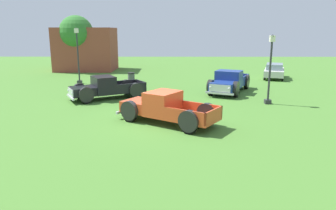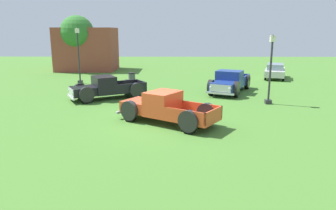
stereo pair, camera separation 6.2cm
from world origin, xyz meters
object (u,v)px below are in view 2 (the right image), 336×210
at_px(lamp_post_near, 79,55).
at_px(lamp_post_far, 271,68).
at_px(pickup_truck_foreground, 162,108).
at_px(trash_can, 132,78).
at_px(sedan_distant_a, 275,71).
at_px(oak_tree_east, 77,33).
at_px(pickup_truck_behind_left, 103,88).
at_px(pickup_truck_behind_right, 229,82).

relative_size(lamp_post_near, lamp_post_far, 1.11).
height_order(pickup_truck_foreground, trash_can, pickup_truck_foreground).
bearing_deg(lamp_post_far, trash_can, 141.49).
distance_m(lamp_post_near, lamp_post_far, 15.51).
bearing_deg(lamp_post_near, pickup_truck_foreground, -57.90).
bearing_deg(pickup_truck_foreground, sedan_distant_a, 55.50).
xyz_separation_m(lamp_post_near, oak_tree_east, (-2.36, 7.99, 1.73)).
relative_size(pickup_truck_foreground, lamp_post_far, 1.23).
bearing_deg(sedan_distant_a, lamp_post_near, -170.00).
bearing_deg(trash_can, pickup_truck_foreground, -75.87).
height_order(sedan_distant_a, lamp_post_near, lamp_post_near).
distance_m(pickup_truck_behind_left, lamp_post_far, 10.46).
xyz_separation_m(lamp_post_far, trash_can, (-9.18, 7.31, -1.68)).
distance_m(pickup_truck_foreground, pickup_truck_behind_left, 6.62).
distance_m(lamp_post_near, oak_tree_east, 8.51).
xyz_separation_m(pickup_truck_foreground, sedan_distant_a, (10.03, 14.60, -0.00)).
xyz_separation_m(pickup_truck_foreground, lamp_post_far, (6.33, 4.05, 1.44)).
bearing_deg(pickup_truck_behind_left, lamp_post_near, 117.82).
height_order(pickup_truck_behind_right, lamp_post_near, lamp_post_near).
xyz_separation_m(sedan_distant_a, oak_tree_east, (-19.64, 4.94, 3.41)).
bearing_deg(lamp_post_near, oak_tree_east, 106.47).
bearing_deg(pickup_truck_behind_right, sedan_distant_a, 52.19).
bearing_deg(pickup_truck_foreground, pickup_truck_behind_left, 126.65).
relative_size(pickup_truck_foreground, lamp_post_near, 1.11).
xyz_separation_m(pickup_truck_foreground, pickup_truck_behind_right, (4.53, 7.50, 0.03)).
distance_m(pickup_truck_behind_right, lamp_post_far, 4.14).
height_order(trash_can, oak_tree_east, oak_tree_east).
bearing_deg(lamp_post_near, trash_can, -2.53).
height_order(pickup_truck_behind_left, sedan_distant_a, pickup_truck_behind_left).
relative_size(pickup_truck_behind_left, oak_tree_east, 0.85).
bearing_deg(oak_tree_east, trash_can, -50.48).
xyz_separation_m(pickup_truck_behind_left, sedan_distant_a, (13.99, 9.28, 0.01)).
relative_size(lamp_post_far, trash_can, 4.34).
relative_size(pickup_truck_behind_right, oak_tree_east, 0.92).
relative_size(pickup_truck_foreground, pickup_truck_behind_left, 1.00).
distance_m(pickup_truck_behind_left, sedan_distant_a, 16.79).
relative_size(pickup_truck_behind_left, trash_can, 5.33).
distance_m(pickup_truck_foreground, pickup_truck_behind_right, 8.76).
height_order(pickup_truck_foreground, pickup_truck_behind_left, pickup_truck_foreground).
relative_size(lamp_post_far, oak_tree_east, 0.70).
xyz_separation_m(pickup_truck_behind_right, lamp_post_far, (1.80, -3.45, 1.41)).
relative_size(sedan_distant_a, lamp_post_near, 0.97).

